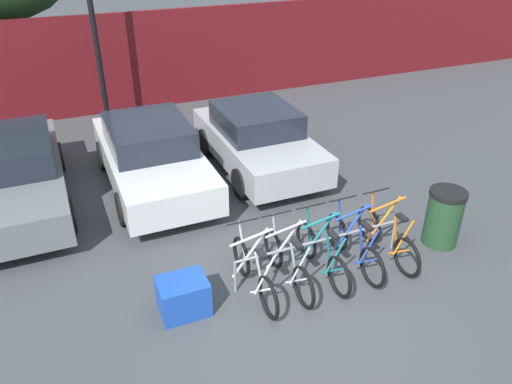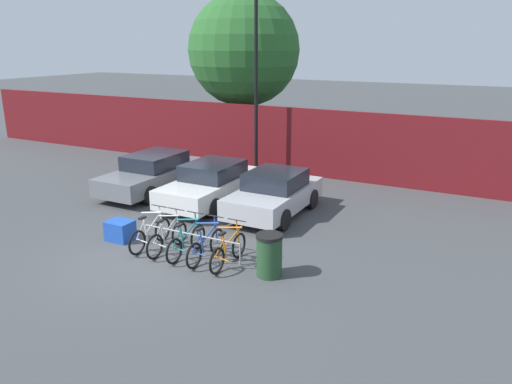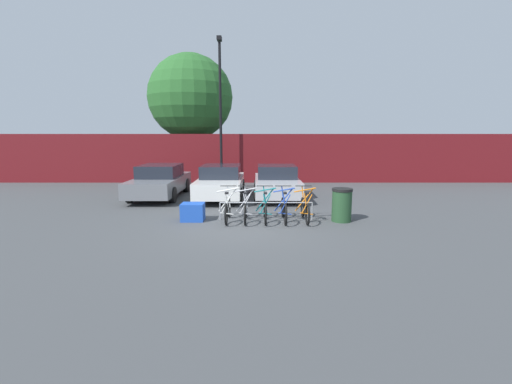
% 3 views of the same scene
% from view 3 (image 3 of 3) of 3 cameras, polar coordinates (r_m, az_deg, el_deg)
% --- Properties ---
extents(ground_plane, '(120.00, 120.00, 0.00)m').
position_cam_3_polar(ground_plane, '(10.22, -2.79, -5.54)').
color(ground_plane, '#424447').
extents(hoarding_wall, '(36.00, 0.16, 2.74)m').
position_cam_3_polar(hoarding_wall, '(19.41, -1.49, 5.61)').
color(hoarding_wall, maroon).
rests_on(hoarding_wall, ground).
extents(bike_rack, '(2.95, 0.04, 0.57)m').
position_cam_3_polar(bike_rack, '(10.76, 1.66, -2.18)').
color(bike_rack, gray).
rests_on(bike_rack, ground).
extents(bicycle_white, '(0.68, 1.71, 1.05)m').
position_cam_3_polar(bicycle_white, '(10.66, -4.80, -2.85)').
color(bicycle_white, black).
rests_on(bicycle_white, ground).
extents(bicycle_silver, '(0.68, 1.71, 1.05)m').
position_cam_3_polar(bicycle_silver, '(10.63, -1.78, -2.85)').
color(bicycle_silver, black).
rests_on(bicycle_silver, ground).
extents(bicycle_teal, '(0.68, 1.71, 1.05)m').
position_cam_3_polar(bicycle_teal, '(10.63, 1.47, -2.85)').
color(bicycle_teal, black).
rests_on(bicycle_teal, ground).
extents(bicycle_blue, '(0.68, 1.71, 1.05)m').
position_cam_3_polar(bicycle_blue, '(10.66, 4.65, -2.84)').
color(bicycle_blue, black).
rests_on(bicycle_blue, ground).
extents(bicycle_orange, '(0.68, 1.71, 1.05)m').
position_cam_3_polar(bicycle_orange, '(10.74, 8.12, -2.82)').
color(bicycle_orange, black).
rests_on(bicycle_orange, ground).
extents(car_grey, '(1.91, 4.60, 1.40)m').
position_cam_3_polar(car_grey, '(15.37, -15.71, 1.76)').
color(car_grey, slate).
rests_on(car_grey, ground).
extents(car_white, '(1.91, 4.35, 1.40)m').
position_cam_3_polar(car_white, '(14.65, -5.90, 1.70)').
color(car_white, silver).
rests_on(car_white, ground).
extents(car_silver, '(1.91, 3.90, 1.40)m').
position_cam_3_polar(car_silver, '(14.52, 3.41, 1.66)').
color(car_silver, '#B7B7BC').
rests_on(car_silver, ground).
extents(lamp_post, '(0.24, 0.44, 7.61)m').
position_cam_3_polar(lamp_post, '(18.52, -6.00, 14.05)').
color(lamp_post, black).
rests_on(lamp_post, ground).
extents(trash_bin, '(0.63, 0.63, 1.03)m').
position_cam_3_polar(trash_bin, '(10.89, 14.06, -2.08)').
color(trash_bin, '#234728').
rests_on(trash_bin, ground).
extents(cargo_crate, '(0.70, 0.56, 0.55)m').
position_cam_3_polar(cargo_crate, '(10.87, -10.53, -3.29)').
color(cargo_crate, blue).
rests_on(cargo_crate, ground).
extents(tree_behind_hoarding, '(5.05, 5.05, 7.45)m').
position_cam_3_polar(tree_behind_hoarding, '(21.65, -10.90, 15.19)').
color(tree_behind_hoarding, brown).
rests_on(tree_behind_hoarding, ground).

